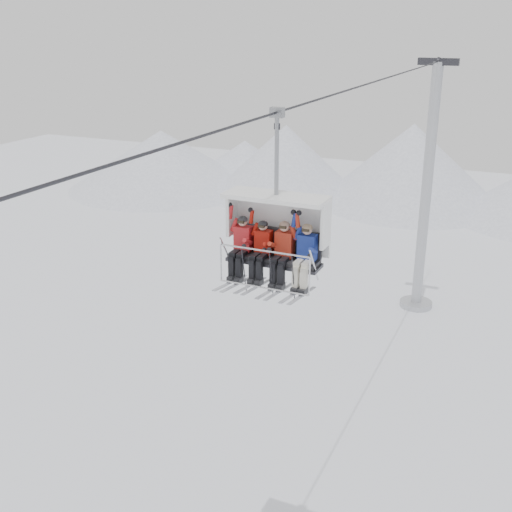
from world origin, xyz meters
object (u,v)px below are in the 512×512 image
at_px(skier_far_left, 241,245).
at_px(skier_center_right, 283,251).
at_px(chairlift_carrier, 278,226).
at_px(skier_far_right, 305,254).
at_px(lift_tower_right, 425,208).
at_px(skier_center_left, 261,249).

relative_size(skier_far_left, skier_center_right, 1.00).
height_order(chairlift_carrier, skier_far_right, chairlift_carrier).
distance_m(lift_tower_right, chairlift_carrier, 21.33).
height_order(skier_far_left, skier_center_right, skier_center_right).
xyz_separation_m(skier_far_left, skier_center_left, (0.52, -0.01, -0.02)).
distance_m(lift_tower_right, skier_center_left, 21.53).
distance_m(chairlift_carrier, skier_center_left, 0.65).
xyz_separation_m(lift_tower_right, skier_center_right, (0.25, -21.06, 4.43)).
relative_size(skier_center_right, skier_far_right, 1.00).
distance_m(chairlift_carrier, skier_far_left, 0.98).
bearing_deg(skier_center_left, skier_center_right, 0.81).
bearing_deg(lift_tower_right, chairlift_carrier, -90.00).
bearing_deg(skier_far_right, lift_tower_right, 92.18).
distance_m(lift_tower_right, skier_far_right, 21.54).
bearing_deg(skier_center_right, lift_tower_right, 90.69).
relative_size(lift_tower_right, skier_far_right, 7.99).
bearing_deg(lift_tower_right, skier_far_right, -87.82).
relative_size(chairlift_carrier, skier_center_right, 2.36).
height_order(skier_center_left, skier_far_right, skier_far_right).
bearing_deg(skier_center_left, skier_far_right, 0.40).
xyz_separation_m(chairlift_carrier, skier_far_right, (0.80, -0.30, -0.47)).
distance_m(lift_tower_right, skier_center_right, 21.53).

